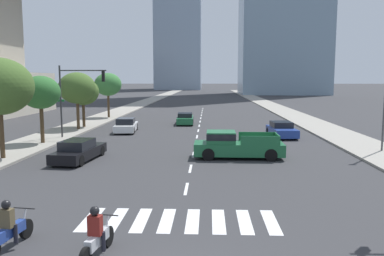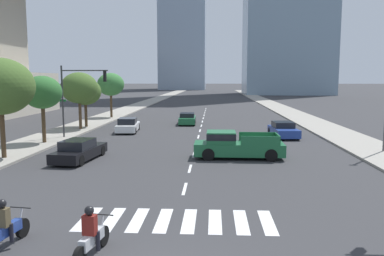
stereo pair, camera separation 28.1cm
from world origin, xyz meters
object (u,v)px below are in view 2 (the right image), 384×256
object	(u,v)px
street_tree_second	(42,93)
street_tree_third	(79,88)
traffic_signal_far	(79,89)
street_tree_fourth	(85,92)
sedan_green_2	(187,119)
motorcycle_lead	(5,229)
street_tree_nearest	(0,87)
sedan_black_0	(79,151)
pickup_truck	(234,145)
street_tree_fifth	(111,85)
motorcycle_trailing	(91,237)
sedan_blue_3	(283,130)
sedan_white_1	(128,126)

from	to	relation	value
street_tree_second	street_tree_third	distance (m)	8.14
traffic_signal_far	street_tree_fourth	xyz separation A→B (m)	(-1.80, 6.96, -0.48)
street_tree_second	sedan_green_2	bearing A→B (deg)	54.30
motorcycle_lead	street_tree_nearest	bearing A→B (deg)	36.14
sedan_black_0	sedan_green_2	size ratio (longest dim) A/B	1.10
pickup_truck	sedan_green_2	size ratio (longest dim) A/B	1.26
street_tree_second	street_tree_fifth	xyz separation A→B (m)	(-0.00, 19.61, 0.32)
street_tree_third	motorcycle_trailing	bearing A→B (deg)	-70.54
motorcycle_lead	sedan_black_0	size ratio (longest dim) A/B	0.45
motorcycle_trailing	street_tree_fourth	distance (m)	29.92
street_tree_fourth	street_tree_fifth	xyz separation A→B (m)	(-0.00, 9.78, 0.58)
motorcycle_trailing	sedan_blue_3	world-z (taller)	motorcycle_trailing
sedan_white_1	street_tree_fourth	size ratio (longest dim) A/B	0.95
sedan_green_2	street_tree_third	bearing A→B (deg)	117.82
street_tree_second	street_tree_third	world-z (taller)	street_tree_third
motorcycle_lead	street_tree_nearest	world-z (taller)	street_tree_nearest
motorcycle_lead	sedan_black_0	bearing A→B (deg)	17.01
street_tree_nearest	street_tree_fifth	size ratio (longest dim) A/B	1.10
traffic_signal_far	street_tree_second	bearing A→B (deg)	-122.09
sedan_black_0	sedan_white_1	distance (m)	12.84
motorcycle_lead	motorcycle_trailing	xyz separation A→B (m)	(2.68, -0.44, 0.00)
pickup_truck	street_tree_second	distance (m)	15.04
sedan_green_2	street_tree_fifth	world-z (taller)	street_tree_fifth
street_tree_third	street_tree_fourth	bearing A→B (deg)	90.00
street_tree_fourth	street_tree_fifth	size ratio (longest dim) A/B	0.88
street_tree_third	street_tree_fifth	world-z (taller)	street_tree_fifth
pickup_truck	sedan_black_0	bearing A→B (deg)	7.73
sedan_white_1	street_tree_second	size ratio (longest dim) A/B	0.92
pickup_truck	traffic_signal_far	size ratio (longest dim) A/B	0.95
sedan_black_0	street_tree_fifth	world-z (taller)	street_tree_fifth
sedan_blue_3	street_tree_nearest	distance (m)	21.71
sedan_black_0	street_tree_fifth	size ratio (longest dim) A/B	0.88
sedan_white_1	street_tree_fifth	xyz separation A→B (m)	(-4.79, 12.39, 3.61)
motorcycle_trailing	street_tree_third	bearing A→B (deg)	27.74
street_tree_third	street_tree_fifth	size ratio (longest dim) A/B	0.98
sedan_white_1	street_tree_fourth	bearing A→B (deg)	56.51
traffic_signal_far	street_tree_fourth	size ratio (longest dim) A/B	1.21
sedan_blue_3	street_tree_nearest	size ratio (longest dim) A/B	0.73
motorcycle_lead	sedan_black_0	world-z (taller)	motorcycle_lead
pickup_truck	street_tree_third	world-z (taller)	street_tree_third
pickup_truck	street_tree_fourth	size ratio (longest dim) A/B	1.14
motorcycle_trailing	sedan_blue_3	distance (m)	24.90
motorcycle_trailing	sedan_white_1	size ratio (longest dim) A/B	0.46
motorcycle_trailing	sedan_green_2	xyz separation A→B (m)	(0.50, 32.17, -0.00)
motorcycle_lead	street_tree_second	xyz separation A→B (m)	(-6.71, 17.98, 3.31)
motorcycle_lead	street_tree_fifth	bearing A→B (deg)	17.53
sedan_green_2	sedan_blue_3	bearing A→B (deg)	-137.79
sedan_green_2	street_tree_second	bearing A→B (deg)	142.49
motorcycle_lead	street_tree_third	size ratio (longest dim) A/B	0.41
motorcycle_lead	sedan_green_2	xyz separation A→B (m)	(3.18, 31.74, -0.00)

